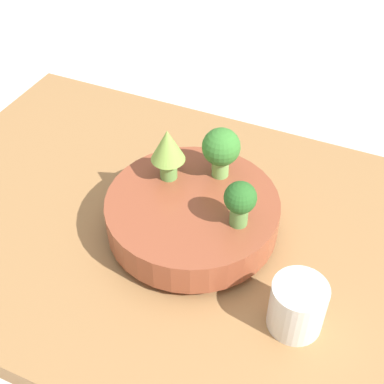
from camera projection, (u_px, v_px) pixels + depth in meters
The scene contains 7 objects.
ground_plane at pixel (198, 248), 0.90m from camera, with size 6.00×6.00×0.00m, color silver.
table at pixel (198, 241), 0.89m from camera, with size 1.05×0.65×0.04m.
bowl at pixel (192, 214), 0.85m from camera, with size 0.28×0.28×0.07m.
broccoli_floret_right at pixel (240, 201), 0.77m from camera, with size 0.05×0.05×0.08m.
romanesco_piece_far at pixel (168, 149), 0.84m from camera, with size 0.06×0.06×0.09m.
broccoli_floret_back at pixel (221, 149), 0.84m from camera, with size 0.06×0.06×0.09m.
cup at pixel (297, 306), 0.72m from camera, with size 0.08×0.08×0.08m.
Camera 1 is at (0.23, -0.55, 0.68)m, focal length 50.00 mm.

